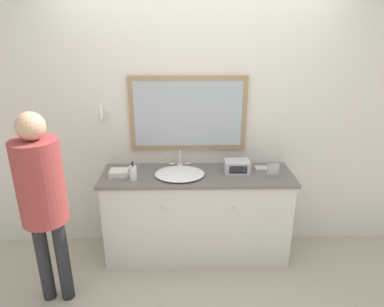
{
  "coord_description": "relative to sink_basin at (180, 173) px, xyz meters",
  "views": [
    {
      "loc": [
        -0.1,
        -2.57,
        2.13
      ],
      "look_at": [
        -0.05,
        0.27,
        1.06
      ],
      "focal_mm": 32.0,
      "sensor_mm": 36.0,
      "label": 1
    }
  ],
  "objects": [
    {
      "name": "person",
      "position": [
        -1.01,
        -0.54,
        0.11
      ],
      "size": [
        0.34,
        0.34,
        1.58
      ],
      "color": "#232328",
      "rests_on": "ground_plane"
    },
    {
      "name": "vanity_counter",
      "position": [
        0.16,
        0.02,
        -0.45
      ],
      "size": [
        1.74,
        0.53,
        0.86
      ],
      "color": "beige",
      "rests_on": "ground_plane"
    },
    {
      "name": "appliance_box",
      "position": [
        0.52,
        0.05,
        0.04
      ],
      "size": [
        0.22,
        0.16,
        0.12
      ],
      "color": "#BCBCC1",
      "rests_on": "vanity_counter"
    },
    {
      "name": "ground_plane",
      "position": [
        0.16,
        -0.26,
        -0.88
      ],
      "size": [
        14.0,
        14.0,
        0.0
      ],
      "primitive_type": "plane",
      "color": "#B2A893"
    },
    {
      "name": "metal_tray",
      "position": [
        0.79,
        0.14,
        -0.01
      ],
      "size": [
        0.16,
        0.1,
        0.01
      ],
      "color": "silver",
      "rests_on": "vanity_counter"
    },
    {
      "name": "hand_towel_near_sink",
      "position": [
        -0.54,
        0.0,
        0.01
      ],
      "size": [
        0.17,
        0.14,
        0.05
      ],
      "color": "silver",
      "rests_on": "vanity_counter"
    },
    {
      "name": "sink_basin",
      "position": [
        0.0,
        0.0,
        0.0
      ],
      "size": [
        0.45,
        0.43,
        0.17
      ],
      "color": "white",
      "rests_on": "vanity_counter"
    },
    {
      "name": "wall_back",
      "position": [
        0.16,
        0.31,
        0.4
      ],
      "size": [
        8.0,
        0.18,
        2.55
      ],
      "color": "silver",
      "rests_on": "ground_plane"
    },
    {
      "name": "soap_bottle",
      "position": [
        -0.4,
        -0.09,
        0.05
      ],
      "size": [
        0.06,
        0.06,
        0.17
      ],
      "color": "white",
      "rests_on": "vanity_counter"
    },
    {
      "name": "picture_frame",
      "position": [
        0.84,
        -0.02,
        0.04
      ],
      "size": [
        0.11,
        0.01,
        0.11
      ],
      "color": "#B2B2B7",
      "rests_on": "vanity_counter"
    }
  ]
}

